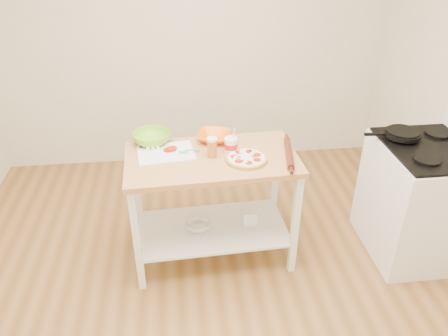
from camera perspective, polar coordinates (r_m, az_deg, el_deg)
room_shell at (r=2.35m, az=-1.97°, el=3.65°), size 4.04×4.54×2.74m
prep_island at (r=3.24m, az=-1.57°, el=-2.33°), size 1.26×0.73×0.90m
gas_stove at (r=3.72m, az=23.99°, el=-3.82°), size 0.67×0.78×1.11m
skillet at (r=3.53m, az=22.18°, el=4.16°), size 0.42×0.27×0.03m
pizza at (r=3.06m, az=2.91°, el=1.25°), size 0.29×0.29×0.05m
cutting_board at (r=3.18m, az=-7.67°, el=2.05°), size 0.43×0.34×0.04m
spatula at (r=3.16m, az=-4.66°, el=2.22°), size 0.15×0.05×0.01m
knife at (r=3.29m, az=-9.30°, el=3.13°), size 0.26×0.12×0.01m
orange_bowl at (r=3.32m, az=-1.28°, el=4.09°), size 0.31×0.31×0.06m
green_bowl at (r=3.32m, az=-9.44°, el=3.87°), size 0.36×0.36×0.09m
beer_pint at (r=3.08m, az=-1.57°, el=2.72°), size 0.07×0.07×0.15m
yogurt_tub at (r=3.14m, az=0.91°, el=2.98°), size 0.10×0.10×0.21m
rolling_pin at (r=3.14m, az=8.47°, el=1.94°), size 0.12×0.43×0.05m
shelf_glass_bowl at (r=3.45m, az=-3.39°, el=-7.44°), size 0.26×0.26×0.06m
shelf_bin at (r=3.50m, az=3.31°, el=-6.32°), size 0.12×0.12×0.11m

